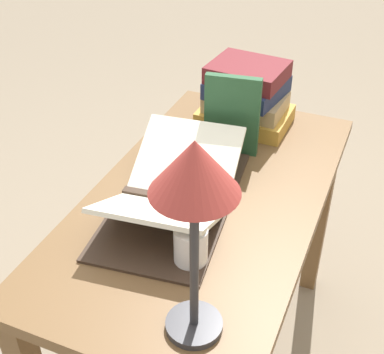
{
  "coord_description": "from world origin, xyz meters",
  "views": [
    {
      "loc": [
        1.12,
        0.43,
        1.66
      ],
      "look_at": [
        0.04,
        -0.03,
        0.84
      ],
      "focal_mm": 50.0,
      "sensor_mm": 36.0,
      "label": 1
    }
  ],
  "objects_px": {
    "book_standing_upright": "(232,115)",
    "open_book": "(174,192)",
    "coffee_mug": "(191,245)",
    "book_stack_tall": "(246,96)",
    "reading_lamp": "(195,185)"
  },
  "relations": [
    {
      "from": "open_book",
      "to": "coffee_mug",
      "type": "distance_m",
      "value": 0.23
    },
    {
      "from": "open_book",
      "to": "reading_lamp",
      "type": "bearing_deg",
      "value": 23.48
    },
    {
      "from": "book_stack_tall",
      "to": "book_standing_upright",
      "type": "distance_m",
      "value": 0.19
    },
    {
      "from": "book_stack_tall",
      "to": "coffee_mug",
      "type": "relative_size",
      "value": 2.8
    },
    {
      "from": "book_standing_upright",
      "to": "reading_lamp",
      "type": "distance_m",
      "value": 0.74
    },
    {
      "from": "book_stack_tall",
      "to": "reading_lamp",
      "type": "xyz_separation_m",
      "value": [
        0.87,
        0.18,
        0.26
      ]
    },
    {
      "from": "book_standing_upright",
      "to": "open_book",
      "type": "bearing_deg",
      "value": -17.62
    },
    {
      "from": "reading_lamp",
      "to": "coffee_mug",
      "type": "height_order",
      "value": "reading_lamp"
    },
    {
      "from": "book_standing_upright",
      "to": "coffee_mug",
      "type": "distance_m",
      "value": 0.51
    },
    {
      "from": "coffee_mug",
      "to": "open_book",
      "type": "bearing_deg",
      "value": -145.72
    },
    {
      "from": "reading_lamp",
      "to": "coffee_mug",
      "type": "xyz_separation_m",
      "value": [
        -0.18,
        -0.08,
        -0.32
      ]
    },
    {
      "from": "book_stack_tall",
      "to": "reading_lamp",
      "type": "distance_m",
      "value": 0.92
    },
    {
      "from": "open_book",
      "to": "book_stack_tall",
      "type": "relative_size",
      "value": 2.02
    },
    {
      "from": "book_standing_upright",
      "to": "reading_lamp",
      "type": "xyz_separation_m",
      "value": [
        0.68,
        0.16,
        0.24
      ]
    },
    {
      "from": "open_book",
      "to": "book_stack_tall",
      "type": "height_order",
      "value": "book_stack_tall"
    }
  ]
}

